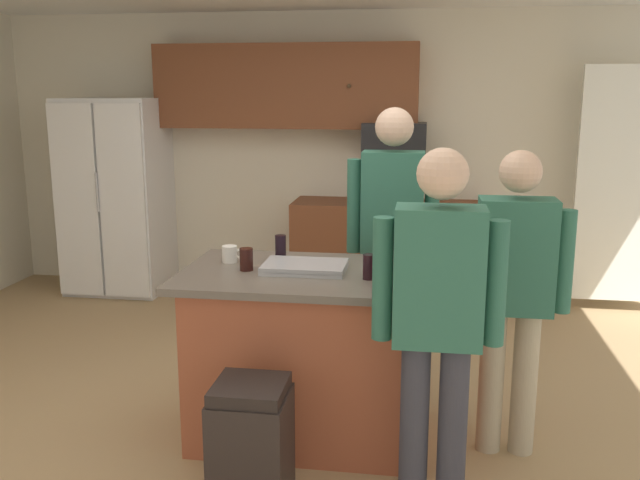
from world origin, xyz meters
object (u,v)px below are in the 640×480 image
at_px(microwave_over_range, 394,141).
at_px(kitchen_island, 312,354).
at_px(glass_short_whisky, 281,248).
at_px(glass_pilsner, 384,272).
at_px(mug_ceramic_white, 230,254).
at_px(glass_stout_tall, 246,259).
at_px(trash_bin, 251,446).
at_px(person_guest_right, 438,311).
at_px(mug_blue_stoneware, 387,258).
at_px(glass_dark_ale, 369,267).
at_px(serving_tray, 305,267).
at_px(refrigerator, 117,196).
at_px(person_guest_by_door, 392,229).
at_px(person_host_foreground, 514,285).

xyz_separation_m(microwave_over_range, kitchen_island, (-0.30, -2.70, -0.97)).
bearing_deg(glass_short_whisky, glass_pilsner, -35.27).
relative_size(mug_ceramic_white, glass_stout_tall, 1.06).
xyz_separation_m(kitchen_island, mug_ceramic_white, (-0.48, 0.13, 0.51)).
bearing_deg(glass_pilsner, trash_bin, -137.92).
relative_size(person_guest_right, mug_blue_stoneware, 13.05).
relative_size(glass_dark_ale, serving_tray, 0.29).
bearing_deg(microwave_over_range, serving_tray, -97.22).
distance_m(kitchen_island, glass_dark_ale, 0.63).
bearing_deg(trash_bin, glass_pilsner, 42.08).
relative_size(glass_short_whisky, glass_stout_tall, 1.21).
relative_size(refrigerator, person_guest_by_door, 1.02).
bearing_deg(kitchen_island, person_guest_by_door, 62.08).
distance_m(microwave_over_range, person_guest_right, 3.38).
xyz_separation_m(microwave_over_range, person_guest_by_door, (0.09, -1.97, -0.41)).
distance_m(kitchen_island, glass_stout_tall, 0.63).
relative_size(mug_ceramic_white, serving_tray, 0.29).
xyz_separation_m(person_guest_right, glass_stout_tall, (-1.00, 0.59, 0.05)).
relative_size(refrigerator, mug_ceramic_white, 14.31).
bearing_deg(glass_stout_tall, microwave_over_range, 76.58).
bearing_deg(mug_blue_stoneware, person_guest_by_door, 89.91).
bearing_deg(trash_bin, glass_dark_ale, 52.32).
distance_m(refrigerator, microwave_over_range, 2.66).
height_order(person_host_foreground, serving_tray, person_host_foreground).
height_order(person_guest_right, glass_pilsner, person_guest_right).
bearing_deg(serving_tray, glass_pilsner, -27.61).
distance_m(glass_dark_ale, trash_bin, 1.05).
distance_m(kitchen_island, person_host_foreground, 1.14).
relative_size(person_host_foreground, glass_short_whisky, 11.00).
bearing_deg(glass_short_whisky, person_guest_by_door, 40.74).
relative_size(glass_pilsner, glass_short_whisky, 0.94).
distance_m(refrigerator, person_guest_right, 4.36).
bearing_deg(person_host_foreground, glass_short_whisky, -9.54).
height_order(microwave_over_range, person_host_foreground, microwave_over_range).
relative_size(kitchen_island, mug_blue_stoneware, 10.98).
relative_size(refrigerator, serving_tray, 4.14).
relative_size(person_guest_right, serving_tray, 3.77).
height_order(mug_ceramic_white, trash_bin, mug_ceramic_white).
bearing_deg(person_host_foreground, serving_tray, -0.58).
height_order(microwave_over_range, mug_ceramic_white, microwave_over_range).
bearing_deg(person_guest_right, trash_bin, 50.60).
distance_m(person_guest_by_door, glass_dark_ale, 0.85).
relative_size(serving_tray, trash_bin, 0.72).
height_order(kitchen_island, person_guest_right, person_guest_right).
xyz_separation_m(kitchen_island, mug_blue_stoneware, (0.39, 0.17, 0.51)).
relative_size(person_guest_right, glass_pilsner, 12.06).
distance_m(refrigerator, trash_bin, 3.98).
bearing_deg(glass_pilsner, refrigerator, 133.89).
bearing_deg(mug_blue_stoneware, trash_bin, -121.71).
bearing_deg(person_guest_by_door, person_host_foreground, 69.08).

